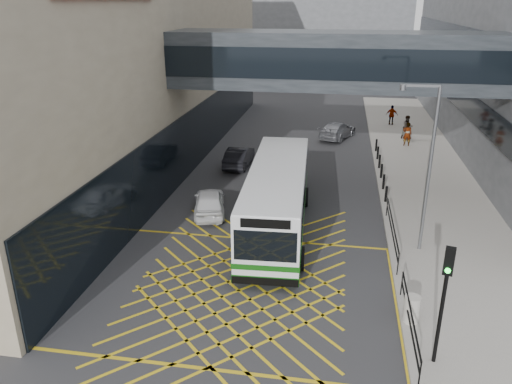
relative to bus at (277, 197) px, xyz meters
The scene contains 18 objects.
ground 6.10m from the bus, 97.29° to the right, with size 120.00×120.00×0.00m, color #333335.
building_whsmith 22.23m from the bus, 151.43° to the left, with size 24.17×42.00×16.00m.
building_far 54.75m from the bus, 92.90° to the left, with size 28.00×16.00×18.00m, color slate.
skybridge 8.77m from the bus, 69.99° to the left, with size 20.00×4.10×3.00m.
pavement 12.47m from the bus, 48.08° to the left, with size 6.00×54.00×0.16m, color #9D978F.
box_junction 6.10m from the bus, 97.29° to the right, with size 12.00×9.00×0.01m.
bus is the anchor object (origin of this frame).
car_white 4.12m from the bus, 160.68° to the left, with size 1.74×4.25×1.35m, color white.
car_dark 10.30m from the bus, 112.01° to the left, with size 1.66×4.25×1.33m, color black.
car_silver 18.24m from the bus, 81.80° to the left, with size 1.91×4.53×1.41m, color gray.
traffic_light 10.93m from the bus, 56.38° to the right, with size 0.32×0.48×4.04m.
street_lamp 7.06m from the bus, 11.45° to the right, with size 1.65×0.27×7.28m.
litter_bin 8.97m from the bus, 51.18° to the right, with size 0.56×0.56×0.97m, color #ADA89E.
kerb_railings 6.79m from the bus, 36.65° to the right, with size 0.05×12.54×1.00m.
bollards 10.78m from the bus, 59.09° to the left, with size 0.14×10.14×0.90m.
pedestrian_a 17.93m from the bus, 63.97° to the left, with size 0.72×0.51×1.80m, color gray.
pedestrian_b 19.91m from the bus, 66.01° to the left, with size 0.91×0.53×1.86m, color gray.
pedestrian_c 24.07m from the bus, 72.38° to the left, with size 1.02×0.49×1.73m, color gray.
Camera 1 is at (3.48, -16.39, 10.60)m, focal length 35.00 mm.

